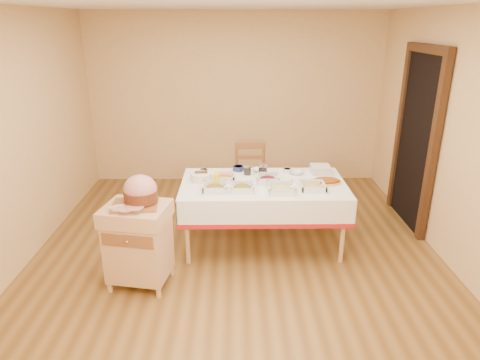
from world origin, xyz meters
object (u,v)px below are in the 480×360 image
plate_stack (320,170)px  dining_table (263,196)px  bread_basket (201,177)px  dining_chair (251,178)px  preserve_jar_left (247,170)px  brass_platter (326,181)px  preserve_jar_right (263,170)px  mustard_bottle (216,179)px  ham_on_board (140,192)px  butcher_cart (138,241)px

plate_stack → dining_table: bearing=-156.1°
bread_basket → dining_chair: bearing=53.8°
preserve_jar_left → bread_basket: bearing=-160.1°
brass_platter → preserve_jar_right: bearing=159.4°
mustard_bottle → plate_stack: mustard_bottle is taller
dining_table → preserve_jar_right: (0.01, 0.24, 0.22)m
preserve_jar_left → plate_stack: size_ratio=0.52×
dining_chair → ham_on_board: size_ratio=2.14×
dining_chair → ham_on_board: ham_on_board is taller
ham_on_board → preserve_jar_right: ham_on_board is taller
preserve_jar_right → preserve_jar_left: bearing=170.2°
ham_on_board → preserve_jar_left: (1.03, 1.02, -0.14)m
preserve_jar_left → bread_basket: preserve_jar_left is taller
dining_table → ham_on_board: (-1.20, -0.75, 0.36)m
preserve_jar_left → preserve_jar_right: size_ratio=0.84×
preserve_jar_left → brass_platter: (0.87, -0.29, -0.03)m
ham_on_board → brass_platter: (1.90, 0.73, -0.18)m
dining_chair → preserve_jar_right: 0.74m
ham_on_board → brass_platter: ham_on_board is taller
dining_table → preserve_jar_left: size_ratio=16.02×
preserve_jar_right → mustard_bottle: bearing=-146.9°
dining_table → preserve_jar_left: (-0.17, 0.28, 0.21)m
dining_table → brass_platter: 0.72m
butcher_cart → preserve_jar_left: bearing=44.6°
dining_chair → bread_basket: size_ratio=3.98×
dining_chair → brass_platter: bearing=-48.5°
dining_chair → plate_stack: bearing=-36.5°
bread_basket → brass_platter: size_ratio=0.75×
dining_table → brass_platter: size_ratio=5.79×
butcher_cart → mustard_bottle: size_ratio=4.47×
preserve_jar_left → plate_stack: 0.86m
preserve_jar_right → bread_basket: bearing=-167.2°
butcher_cart → brass_platter: 2.11m
ham_on_board → bread_basket: ham_on_board is taller
ham_on_board → preserve_jar_right: bearing=39.4°
butcher_cart → brass_platter: butcher_cart is taller
ham_on_board → brass_platter: 2.04m
mustard_bottle → plate_stack: size_ratio=0.85×
dining_table → butcher_cart: (-1.24, -0.78, -0.13)m
preserve_jar_left → preserve_jar_right: (0.18, -0.03, 0.01)m
dining_table → plate_stack: (0.69, 0.31, 0.21)m
preserve_jar_left → preserve_jar_right: bearing=-9.8°
dining_table → ham_on_board: 1.46m
dining_chair → preserve_jar_left: dining_chair is taller
plate_stack → brass_platter: plate_stack is taller
dining_chair → plate_stack: size_ratio=4.27×
mustard_bottle → plate_stack: (1.21, 0.40, -0.04)m
bread_basket → butcher_cart: bearing=-122.4°
ham_on_board → brass_platter: bearing=21.2°
butcher_cart → brass_platter: (1.94, 0.77, 0.31)m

